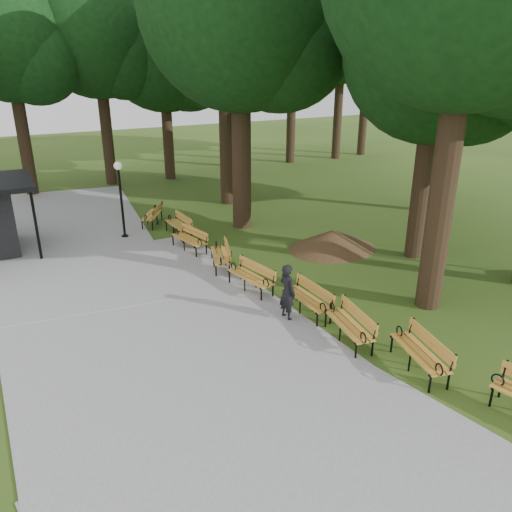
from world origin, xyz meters
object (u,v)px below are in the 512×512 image
bench_2 (419,353)px  bench_3 (348,325)px  bench_7 (189,240)px  lawn_tree_5 (444,73)px  person (287,292)px  lawn_tree_1 (437,50)px  bench_6 (220,256)px  lawn_tree_2 (240,8)px  bench_5 (250,277)px  bench_8 (178,225)px  bench_9 (152,215)px  bench_4 (307,299)px  lawn_tree_4 (225,26)px  dirt_mound (333,239)px  lamp_post (120,184)px

bench_2 → bench_3: same height
bench_7 → lawn_tree_5: (12.21, -0.91, 5.84)m
person → lawn_tree_1: (6.73, 1.51, 6.20)m
bench_6 → lawn_tree_2: 9.44m
person → bench_5: person is taller
bench_8 → bench_9: same height
bench_8 → lawn_tree_2: 8.62m
bench_4 → lawn_tree_4: lawn_tree_4 is taller
bench_8 → lawn_tree_4: 9.63m
bench_8 → bench_9: bearing=-167.3°
bench_5 → lawn_tree_1: size_ratio=0.19×
bench_7 → bench_9: bearing=172.6°
person → lawn_tree_5: (12.20, 5.45, 5.48)m
bench_7 → bench_8: same height
bench_9 → lawn_tree_5: (12.20, -4.81, 5.84)m
dirt_mound → lawn_tree_5: lawn_tree_5 is taller
bench_5 → lawn_tree_1: bearing=79.1°
bench_3 → lawn_tree_5: lawn_tree_5 is taller
lamp_post → bench_9: size_ratio=1.63×
lamp_post → bench_8: lamp_post is taller
bench_6 → bench_9: bearing=-155.8°
bench_5 → bench_9: bearing=174.9°
bench_9 → lawn_tree_2: size_ratio=0.15×
bench_9 → lawn_tree_2: lawn_tree_2 is taller
lawn_tree_1 → lamp_post: bearing=137.5°
dirt_mound → lawn_tree_5: 9.70m
lawn_tree_4 → bench_7: bearing=-130.6°
lamp_post → bench_5: bearing=-76.5°
bench_6 → bench_8: bearing=-160.4°
dirt_mound → lawn_tree_1: size_ratio=0.29×
lawn_tree_5 → bench_9: bearing=158.5°
bench_2 → lawn_tree_1: lawn_tree_1 is taller
lawn_tree_2 → lawn_tree_5: size_ratio=1.32×
bench_6 → bench_8: same height
person → bench_7: bearing=-2.1°
bench_4 → lawn_tree_1: bearing=107.5°
dirt_mound → lawn_tree_4: size_ratio=0.25×
bench_4 → bench_5: size_ratio=1.00×
bench_7 → bench_8: size_ratio=1.00×
lawn_tree_2 → lawn_tree_5: 9.57m
lawn_tree_1 → lawn_tree_4: size_ratio=0.87×
bench_3 → bench_6: 6.04m
bench_3 → lawn_tree_1: bearing=132.3°
lamp_post → bench_2: 13.14m
lamp_post → lawn_tree_1: (8.32, -7.63, 4.77)m
bench_8 → lawn_tree_5: (11.82, -2.81, 5.84)m
bench_7 → lawn_tree_5: 13.56m
bench_7 → bench_2: bearing=-1.0°
person → lawn_tree_1: lawn_tree_1 is taller
bench_5 → bench_7: 4.27m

